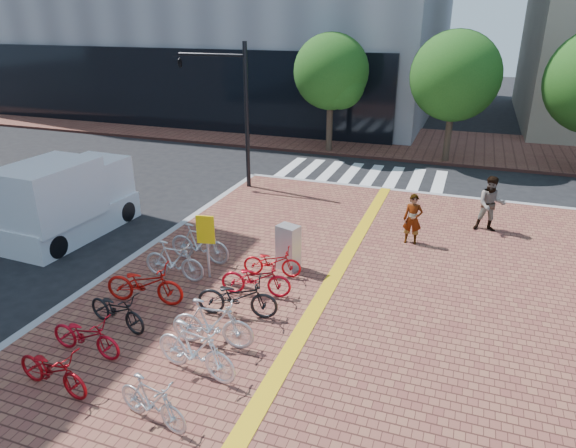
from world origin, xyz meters
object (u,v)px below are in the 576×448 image
at_px(bike_9, 237,297).
at_px(box_truck, 68,200).
at_px(pedestrian_b, 491,204).
at_px(bike_8, 212,323).
at_px(bike_3, 145,283).
at_px(yellow_sign, 206,235).
at_px(bike_4, 174,261).
at_px(traffic_light_pole, 216,88).
at_px(bike_5, 199,243).
at_px(utility_box, 288,247).
at_px(bike_1, 86,335).
at_px(bike_10, 256,278).
at_px(pedestrian_a, 413,219).
at_px(bike_6, 152,402).
at_px(bike_2, 117,310).
at_px(bike_11, 272,262).
at_px(bike_0, 52,370).
at_px(bike_7, 195,350).

bearing_deg(bike_9, box_truck, 58.13).
bearing_deg(pedestrian_b, bike_8, -127.91).
height_order(bike_3, yellow_sign, yellow_sign).
height_order(bike_4, pedestrian_b, pedestrian_b).
bearing_deg(traffic_light_pole, bike_4, -71.32).
bearing_deg(bike_4, bike_5, -5.94).
distance_m(bike_5, utility_box, 2.61).
height_order(bike_1, yellow_sign, yellow_sign).
xyz_separation_m(bike_4, traffic_light_pole, (-2.77, 8.19, 3.45)).
bearing_deg(bike_10, bike_4, 78.38).
height_order(bike_10, yellow_sign, yellow_sign).
bearing_deg(box_truck, bike_3, -31.83).
distance_m(bike_3, bike_4, 1.34).
xyz_separation_m(yellow_sign, box_truck, (-5.86, 1.40, -0.17)).
bearing_deg(bike_4, traffic_light_pole, 18.87).
relative_size(bike_5, bike_9, 0.98).
xyz_separation_m(bike_3, bike_4, (0.02, 1.34, 0.01)).
relative_size(yellow_sign, traffic_light_pole, 0.31).
bearing_deg(pedestrian_a, bike_6, -110.91).
distance_m(bike_4, utility_box, 3.15).
height_order(bike_2, bike_9, bike_9).
relative_size(bike_11, yellow_sign, 0.88).
height_order(bike_9, traffic_light_pole, traffic_light_pole).
xyz_separation_m(bike_4, bike_11, (2.43, 1.06, -0.12)).
distance_m(bike_3, bike_10, 2.77).
bearing_deg(bike_6, bike_4, 39.02).
bearing_deg(bike_8, bike_1, 109.27).
xyz_separation_m(bike_0, bike_11, (2.22, 5.76, -0.04)).
bearing_deg(bike_11, pedestrian_b, -56.25).
height_order(bike_4, pedestrian_a, pedestrian_a).
height_order(bike_5, pedestrian_b, pedestrian_b).
bearing_deg(bike_9, pedestrian_b, -47.16).
distance_m(bike_2, bike_6, 3.40).
xyz_separation_m(bike_1, utility_box, (2.67, 5.18, 0.20)).
bearing_deg(pedestrian_a, bike_7, -113.75).
distance_m(bike_2, traffic_light_pole, 11.58).
bearing_deg(bike_7, bike_1, 103.82).
distance_m(bike_3, yellow_sign, 2.04).
distance_m(bike_1, bike_7, 2.53).
height_order(bike_1, bike_8, bike_8).
height_order(bike_4, bike_5, bike_5).
relative_size(bike_10, pedestrian_a, 1.13).
height_order(bike_7, bike_8, bike_7).
bearing_deg(pedestrian_a, bike_8, -117.32).
height_order(bike_11, yellow_sign, yellow_sign).
height_order(bike_7, bike_10, bike_7).
height_order(bike_0, bike_2, bike_0).
xyz_separation_m(utility_box, traffic_light_pole, (-5.46, 6.56, 3.34)).
height_order(bike_5, yellow_sign, yellow_sign).
xyz_separation_m(bike_1, pedestrian_a, (5.72, 8.16, 0.35)).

